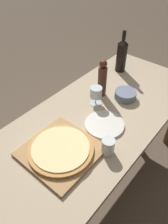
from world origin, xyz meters
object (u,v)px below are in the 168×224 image
object	(u,v)px
wine_bottle	(122,55)
wine_glass	(96,93)
pizza	(61,149)
small_bowl	(125,95)
pepper_mill	(102,79)

from	to	relation	value
wine_bottle	wine_glass	xyz separation A→B (m)	(0.11, -0.47, -0.05)
pizza	wine_bottle	bearing A→B (deg)	103.38
small_bowl	wine_glass	bearing A→B (deg)	-122.91
wine_glass	small_bowl	bearing A→B (deg)	57.09
pizza	pepper_mill	world-z (taller)	pepper_mill
pizza	wine_glass	bearing A→B (deg)	103.54
wine_glass	small_bowl	world-z (taller)	wine_glass
pepper_mill	small_bowl	bearing A→B (deg)	25.63
pepper_mill	pizza	bearing A→B (deg)	-75.83
wine_glass	pepper_mill	bearing A→B (deg)	106.69
pepper_mill	wine_glass	bearing A→B (deg)	-73.31
wine_bottle	wine_glass	world-z (taller)	wine_bottle
wine_bottle	pepper_mill	xyz separation A→B (m)	(0.08, -0.36, -0.01)
pizza	wine_glass	xyz separation A→B (m)	(-0.11, 0.44, 0.06)
wine_bottle	pizza	bearing A→B (deg)	-76.62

